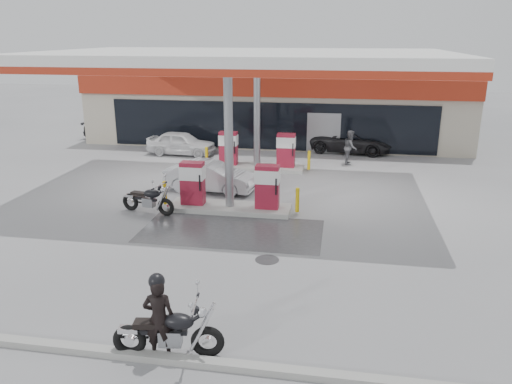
% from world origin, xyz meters
% --- Properties ---
extents(ground, '(90.00, 90.00, 0.00)m').
position_xyz_m(ground, '(0.00, 0.00, 0.00)').
color(ground, gray).
rests_on(ground, ground).
extents(wet_patch, '(6.00, 3.00, 0.00)m').
position_xyz_m(wet_patch, '(0.50, 0.00, 0.00)').
color(wet_patch, '#4C4C4F').
rests_on(wet_patch, ground).
extents(drain_cover, '(0.70, 0.70, 0.01)m').
position_xyz_m(drain_cover, '(2.00, -2.00, 0.00)').
color(drain_cover, '#38383A').
rests_on(drain_cover, ground).
extents(kerb, '(28.00, 0.25, 0.15)m').
position_xyz_m(kerb, '(0.00, -7.00, 0.07)').
color(kerb, gray).
rests_on(kerb, ground).
extents(store_building, '(22.00, 8.22, 4.00)m').
position_xyz_m(store_building, '(0.01, 15.94, 2.01)').
color(store_building, '#AFA793').
rests_on(store_building, ground).
extents(canopy, '(16.00, 10.02, 5.51)m').
position_xyz_m(canopy, '(0.00, 5.00, 5.27)').
color(canopy, silver).
rests_on(canopy, ground).
extents(pump_island_near, '(5.14, 1.30, 1.78)m').
position_xyz_m(pump_island_near, '(0.00, 2.00, 0.71)').
color(pump_island_near, '#9E9E99').
rests_on(pump_island_near, ground).
extents(pump_island_far, '(5.14, 1.30, 1.78)m').
position_xyz_m(pump_island_far, '(0.00, 8.00, 0.71)').
color(pump_island_far, '#9E9E99').
rests_on(pump_island_far, ground).
extents(main_motorcycle, '(2.27, 0.87, 1.17)m').
position_xyz_m(main_motorcycle, '(0.74, -6.79, 0.52)').
color(main_motorcycle, black).
rests_on(main_motorcycle, ground).
extents(biker_main, '(0.69, 0.50, 1.73)m').
position_xyz_m(biker_main, '(0.55, -6.82, 0.87)').
color(biker_main, black).
rests_on(biker_main, ground).
extents(parked_motorcycle, '(2.16, 0.94, 1.12)m').
position_xyz_m(parked_motorcycle, '(-2.84, 1.19, 0.50)').
color(parked_motorcycle, black).
rests_on(parked_motorcycle, ground).
extents(sedan_white, '(3.80, 1.73, 1.26)m').
position_xyz_m(sedan_white, '(-4.54, 10.31, 0.63)').
color(sedan_white, silver).
rests_on(sedan_white, ground).
extents(attendant, '(0.67, 0.84, 1.69)m').
position_xyz_m(attendant, '(4.43, 9.83, 0.85)').
color(attendant, '#595A5F').
rests_on(attendant, ground).
extents(hatchback_silver, '(3.90, 1.77, 1.24)m').
position_xyz_m(hatchback_silver, '(-1.32, 4.20, 0.62)').
color(hatchback_silver, '#B3B5BB').
rests_on(hatchback_silver, ground).
extents(parked_car_left, '(3.89, 2.33, 1.06)m').
position_xyz_m(parked_car_left, '(-10.00, 13.34, 0.53)').
color(parked_car_left, black).
rests_on(parked_car_left, ground).
extents(parked_car_right, '(4.66, 2.60, 1.23)m').
position_xyz_m(parked_car_right, '(4.50, 12.44, 0.62)').
color(parked_car_right, black).
rests_on(parked_car_right, ground).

